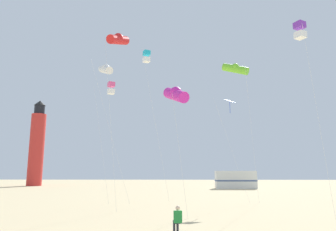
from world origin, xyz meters
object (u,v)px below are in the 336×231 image
Objects in this scene: kite_flyer_standing at (177,218)px; rv_van_white at (236,180)px; kite_tube_magenta at (176,94)px; kite_tube_white at (106,69)px; kite_diamond_blue at (230,105)px; lighthouse_distant at (37,145)px; kite_box_cyan at (147,57)px; kite_box_violet at (300,31)px; kite_box_rainbow at (111,88)px; kite_tube_lime at (235,69)px; kite_tube_scarlet at (118,39)px.

rv_van_white reaches higher than kite_flyer_standing.
kite_tube_magenta is 0.64× the size of kite_tube_white.
lighthouse_distant reaches higher than kite_diamond_blue.
kite_box_cyan is (3.67, 1.24, 1.65)m from kite_tube_white.
kite_tube_magenta is 0.85× the size of kite_diamond_blue.
kite_box_violet reaches higher than kite_box_rainbow.
kite_tube_white reaches higher than kite_diamond_blue.
kite_tube_white is 0.89× the size of kite_box_cyan.
kite_flyer_standing is 18.02m from kite_tube_lime.
kite_tube_scarlet reaches higher than kite_tube_lime.
kite_tube_scarlet is 1.22× the size of kite_box_rainbow.
kite_diamond_blue reaches higher than kite_flyer_standing.
kite_diamond_blue is (-3.28, 9.18, -3.04)m from kite_box_violet.
kite_box_cyan reaches higher than kite_tube_lime.
kite_flyer_standing is 8.05m from kite_tube_magenta.
kite_tube_magenta is 0.48× the size of lighthouse_distant.
kite_box_cyan is at bearing 172.05° from kite_tube_lime.
kite_tube_scarlet is at bearing -153.82° from kite_tube_lime.
kite_box_rainbow is 38.35m from lighthouse_distant.
kite_tube_lime is at bearing -101.14° from rv_van_white.
kite_box_violet is at bearing -70.34° from kite_diamond_blue.
kite_tube_lime is at bearing -75.40° from kite_diamond_blue.
kite_flyer_standing is at bearing -60.48° from kite_tube_scarlet.
kite_tube_scarlet is 11.08m from kite_tube_lime.
kite_box_cyan reaches higher than rv_van_white.
kite_flyer_standing is at bearing -112.52° from kite_tube_lime.
kite_tube_scarlet is 1.42× the size of kite_diamond_blue.
kite_box_violet reaches higher than rv_van_white.
kite_box_cyan is at bearing -177.82° from kite_diamond_blue.
kite_tube_lime is (0.38, -1.47, 3.07)m from kite_diamond_blue.
kite_diamond_blue is at bearing 2.18° from kite_box_cyan.
kite_tube_lime is at bearing 0.36° from kite_tube_white.
lighthouse_distant is (-27.66, 41.19, 0.44)m from kite_tube_magenta.
kite_box_violet reaches higher than kite_flyer_standing.
kite_tube_lime is (5.36, 12.92, 11.35)m from kite_flyer_standing.
kite_box_violet is (12.82, -2.85, -0.84)m from kite_tube_scarlet.
kite_box_rainbow is 0.87× the size of kite_tube_white.
kite_tube_magenta is 9.53m from kite_box_violet.
kite_box_rainbow is 0.87× the size of kite_tube_lime.
lighthouse_distant is (-23.18, 37.47, -4.95)m from kite_tube_scarlet.
kite_diamond_blue is 1.46× the size of rv_van_white.
kite_tube_lime is 46.64m from lighthouse_distant.
kite_tube_lime reaches higher than kite_flyer_standing.
kite_tube_white is at bearing 113.43° from kite_tube_scarlet.
kite_box_rainbow is 0.77× the size of kite_box_cyan.
kite_tube_scarlet is 1.06× the size of kite_tube_white.
kite_tube_scarlet is at bearing -117.46° from rv_van_white.
kite_tube_scarlet reaches higher than rv_van_white.
kite_tube_magenta is 49.62m from lighthouse_distant.
kite_tube_white is (-11.61, -1.54, 3.12)m from kite_diamond_blue.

